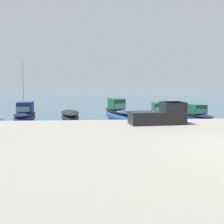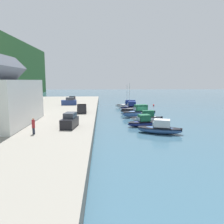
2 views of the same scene
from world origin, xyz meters
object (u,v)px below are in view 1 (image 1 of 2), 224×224
object	(u,v)px
moored_boat_1	(198,116)
pickup_truck_1	(162,115)
moored_boat_3	(117,113)
moored_boat_5	(25,115)
moored_boat_4	(70,116)
moored_boat_2	(157,114)

from	to	relation	value
moored_boat_1	pickup_truck_1	distance (m)	14.20
moored_boat_3	pickup_truck_1	xyz separation A→B (m)	(-2.67, 13.09, 1.30)
moored_boat_5	moored_boat_1	bearing A→B (deg)	179.98
moored_boat_3	moored_boat_4	world-z (taller)	moored_boat_3
moored_boat_4	moored_boat_5	xyz separation A→B (m)	(5.56, -0.29, 0.15)
moored_boat_3	moored_boat_5	bearing A→B (deg)	-11.02
moored_boat_1	moored_boat_2	world-z (taller)	moored_boat_2
moored_boat_2	moored_boat_3	xyz separation A→B (m)	(5.36, 0.58, 0.25)
moored_boat_2	moored_boat_5	world-z (taller)	moored_boat_5
moored_boat_3	moored_boat_4	bearing A→B (deg)	-6.41
moored_boat_1	moored_boat_5	xyz separation A→B (m)	(21.69, -0.75, 0.17)
moored_boat_2	moored_boat_3	bearing A→B (deg)	7.69
moored_boat_4	moored_boat_5	distance (m)	5.57
moored_boat_1	moored_boat_2	size ratio (longest dim) A/B	0.89
moored_boat_5	pickup_truck_1	distance (m)	19.08
moored_boat_2	moored_boat_4	world-z (taller)	moored_boat_2
pickup_truck_1	moored_boat_2	bearing A→B (deg)	163.42
pickup_truck_1	moored_boat_5	bearing A→B (deg)	-137.31
moored_boat_3	moored_boat_1	bearing A→B (deg)	160.57
moored_boat_2	moored_boat_4	bearing A→B (deg)	7.90
pickup_truck_1	moored_boat_4	bearing A→B (deg)	-150.70
moored_boat_1	moored_boat_5	size ratio (longest dim) A/B	0.81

